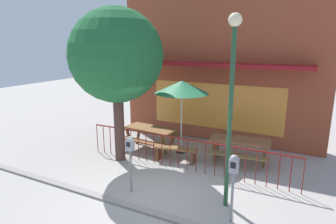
% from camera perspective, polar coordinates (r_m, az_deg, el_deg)
% --- Properties ---
extents(ground, '(40.00, 40.00, 0.00)m').
position_cam_1_polar(ground, '(7.39, -2.59, -16.11)').
color(ground, '#A09A95').
extents(pub_storefront, '(7.71, 1.36, 5.94)m').
position_cam_1_polar(pub_storefront, '(10.87, 10.04, 9.67)').
color(pub_storefront, maroon).
rests_on(pub_storefront, ground).
extents(patio_fence_front, '(6.50, 0.04, 0.97)m').
position_cam_1_polar(patio_fence_front, '(8.45, 2.99, -7.20)').
color(patio_fence_front, maroon).
rests_on(patio_fence_front, ground).
extents(picnic_table_left, '(1.91, 1.51, 0.79)m').
position_cam_1_polar(picnic_table_left, '(10.05, -3.52, -4.07)').
color(picnic_table_left, brown).
rests_on(picnic_table_left, ground).
extents(picnic_table_right, '(1.93, 1.54, 0.79)m').
position_cam_1_polar(picnic_table_right, '(9.17, 14.18, -6.24)').
color(picnic_table_right, brown).
rests_on(picnic_table_right, ground).
extents(patio_umbrella, '(1.79, 1.79, 2.47)m').
position_cam_1_polar(patio_umbrella, '(9.37, 2.76, 4.92)').
color(patio_umbrella, black).
rests_on(patio_umbrella, ground).
extents(patio_bench, '(1.43, 0.54, 0.48)m').
position_cam_1_polar(patio_bench, '(9.04, 1.55, -7.85)').
color(patio_bench, brown).
rests_on(patio_bench, ground).
extents(parking_meter_near, '(0.18, 0.17, 1.50)m').
position_cam_1_polar(parking_meter_near, '(6.01, 12.97, -11.37)').
color(parking_meter_near, slate).
rests_on(parking_meter_near, ground).
extents(parking_meter_far, '(0.18, 0.17, 1.48)m').
position_cam_1_polar(parking_meter_far, '(7.07, -7.59, -7.39)').
color(parking_meter_far, gray).
rests_on(parking_meter_far, ground).
extents(street_tree, '(2.81, 2.81, 4.71)m').
position_cam_1_polar(street_tree, '(8.75, -10.30, 10.91)').
color(street_tree, '#482F29').
rests_on(street_tree, ground).
extents(street_lamp, '(0.28, 0.28, 4.25)m').
position_cam_1_polar(street_lamp, '(6.14, 12.59, 4.71)').
color(street_lamp, '#21482D').
rests_on(street_lamp, ground).
extents(curb_edge, '(10.79, 0.20, 0.11)m').
position_cam_1_polar(curb_edge, '(6.84, -5.88, -18.83)').
color(curb_edge, gray).
rests_on(curb_edge, ground).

